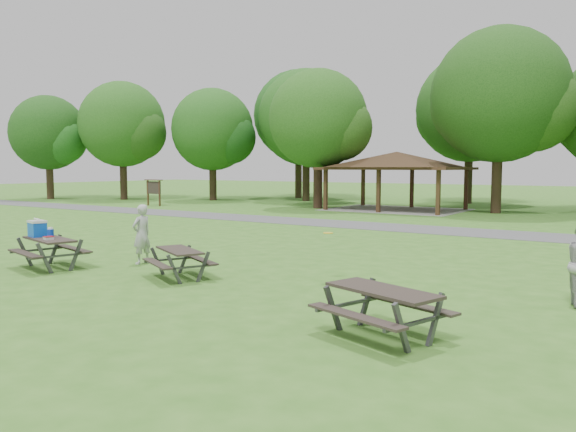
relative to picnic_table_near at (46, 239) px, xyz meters
The scene contains 17 objects.
ground 3.93m from the picnic_table_near, 14.57° to the left, with size 160.00×160.00×0.00m, color #397120.
asphalt_path 15.44m from the picnic_table_near, 76.03° to the left, with size 120.00×3.20×0.02m, color #4F4F52.
pavilion 25.07m from the picnic_table_near, 90.63° to the left, with size 8.60×7.01×3.76m.
notice_board 25.00m from the picnic_table_near, 130.63° to the left, with size 1.60×0.30×1.88m.
tree_row_a 33.80m from the picnic_table_near, 136.45° to the left, with size 7.56×7.20×9.97m.
tree_row_b 31.96m from the picnic_table_near, 122.98° to the left, with size 7.14×6.80×9.28m.
tree_row_c 32.19m from the picnic_table_near, 108.74° to the left, with size 8.19×7.80×10.67m.
tree_row_d 24.57m from the picnic_table_near, 102.47° to the left, with size 6.93×6.60×9.27m.
tree_row_e 27.30m from the picnic_table_near, 77.37° to the left, with size 8.40×8.00×11.02m.
tree_deep_a 36.55m from the picnic_table_near, 111.47° to the left, with size 8.40×8.00×11.38m.
tree_deep_b 34.58m from the picnic_table_near, 86.93° to the left, with size 8.40×8.00×11.13m.
tree_flank_left 36.52m from the picnic_table_near, 146.49° to the left, with size 6.72×6.40×8.93m.
picnic_table_near is the anchor object (origin of this frame).
picnic_table_middle 4.27m from the picnic_table_near, 13.15° to the left, with size 2.17×2.02×0.75m.
picnic_table_far 10.43m from the picnic_table_near, ahead, with size 2.30×2.06×0.84m.
frisbee_in_flight 7.91m from the picnic_table_near, 19.79° to the left, with size 0.27×0.27×0.02m.
frisbee_thrower 2.57m from the picnic_table_near, 47.18° to the left, with size 0.62×0.41×1.71m, color #ACADAF.
Camera 1 is at (10.38, -9.97, 2.77)m, focal length 35.00 mm.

